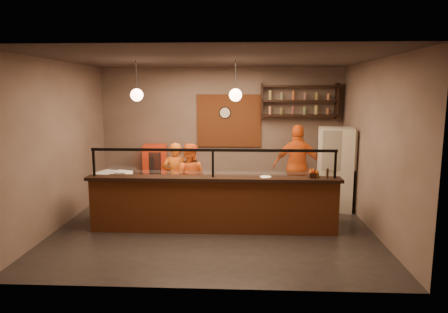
{
  "coord_description": "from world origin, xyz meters",
  "views": [
    {
      "loc": [
        0.54,
        -7.48,
        2.6
      ],
      "look_at": [
        0.18,
        0.3,
        1.35
      ],
      "focal_mm": 32.0,
      "sensor_mm": 36.0,
      "label": 1
    }
  ],
  "objects_px": {
    "fridge": "(335,169)",
    "pizza_dough": "(250,179)",
    "wall_clock": "(225,113)",
    "pepper_mill": "(327,173)",
    "cook_left": "(175,177)",
    "condiment_caddy": "(313,175)",
    "cook_right": "(298,166)",
    "red_cooler": "(155,171)",
    "cook_mid": "(189,178)"
  },
  "relations": [
    {
      "from": "cook_mid",
      "to": "pepper_mill",
      "type": "distance_m",
      "value": 3.02
    },
    {
      "from": "cook_right",
      "to": "pepper_mill",
      "type": "bearing_deg",
      "value": 108.46
    },
    {
      "from": "cook_mid",
      "to": "pizza_dough",
      "type": "bearing_deg",
      "value": 157.55
    },
    {
      "from": "pizza_dough",
      "to": "wall_clock",
      "type": "bearing_deg",
      "value": 104.95
    },
    {
      "from": "red_cooler",
      "to": "cook_right",
      "type": "bearing_deg",
      "value": -19.18
    },
    {
      "from": "fridge",
      "to": "pepper_mill",
      "type": "relative_size",
      "value": 9.94
    },
    {
      "from": "cook_mid",
      "to": "wall_clock",
      "type": "bearing_deg",
      "value": -108.02
    },
    {
      "from": "condiment_caddy",
      "to": "cook_mid",
      "type": "bearing_deg",
      "value": 152.97
    },
    {
      "from": "condiment_caddy",
      "to": "wall_clock",
      "type": "bearing_deg",
      "value": 122.52
    },
    {
      "from": "cook_mid",
      "to": "cook_right",
      "type": "relative_size",
      "value": 0.8
    },
    {
      "from": "cook_mid",
      "to": "cook_right",
      "type": "height_order",
      "value": "cook_right"
    },
    {
      "from": "condiment_caddy",
      "to": "red_cooler",
      "type": "bearing_deg",
      "value": 145.0
    },
    {
      "from": "fridge",
      "to": "condiment_caddy",
      "type": "height_order",
      "value": "fridge"
    },
    {
      "from": "fridge",
      "to": "condiment_caddy",
      "type": "relative_size",
      "value": 10.86
    },
    {
      "from": "cook_left",
      "to": "condiment_caddy",
      "type": "distance_m",
      "value": 3.09
    },
    {
      "from": "cook_right",
      "to": "pizza_dough",
      "type": "relative_size",
      "value": 3.36
    },
    {
      "from": "red_cooler",
      "to": "pepper_mill",
      "type": "relative_size",
      "value": 7.19
    },
    {
      "from": "pepper_mill",
      "to": "cook_mid",
      "type": "bearing_deg",
      "value": 153.87
    },
    {
      "from": "cook_mid",
      "to": "pizza_dough",
      "type": "xyz_separation_m",
      "value": [
        1.31,
        -0.76,
        0.15
      ]
    },
    {
      "from": "red_cooler",
      "to": "cook_left",
      "type": "bearing_deg",
      "value": -65.88
    },
    {
      "from": "cook_mid",
      "to": "condiment_caddy",
      "type": "bearing_deg",
      "value": 160.73
    },
    {
      "from": "wall_clock",
      "to": "cook_left",
      "type": "distance_m",
      "value": 2.2
    },
    {
      "from": "fridge",
      "to": "condiment_caddy",
      "type": "bearing_deg",
      "value": -104.19
    },
    {
      "from": "fridge",
      "to": "red_cooler",
      "type": "height_order",
      "value": "fridge"
    },
    {
      "from": "fridge",
      "to": "pizza_dough",
      "type": "relative_size",
      "value": 3.26
    },
    {
      "from": "cook_mid",
      "to": "fridge",
      "type": "bearing_deg",
      "value": -165.68
    },
    {
      "from": "cook_left",
      "to": "fridge",
      "type": "relative_size",
      "value": 0.83
    },
    {
      "from": "wall_clock",
      "to": "condiment_caddy",
      "type": "distance_m",
      "value": 3.39
    },
    {
      "from": "cook_right",
      "to": "pepper_mill",
      "type": "height_order",
      "value": "cook_right"
    },
    {
      "from": "cook_mid",
      "to": "red_cooler",
      "type": "xyz_separation_m",
      "value": [
        -1.0,
        1.17,
        -0.1
      ]
    },
    {
      "from": "cook_mid",
      "to": "red_cooler",
      "type": "height_order",
      "value": "cook_mid"
    },
    {
      "from": "wall_clock",
      "to": "cook_left",
      "type": "bearing_deg",
      "value": -126.16
    },
    {
      "from": "cook_mid",
      "to": "cook_right",
      "type": "bearing_deg",
      "value": -161.05
    },
    {
      "from": "wall_clock",
      "to": "pepper_mill",
      "type": "distance_m",
      "value": 3.56
    },
    {
      "from": "wall_clock",
      "to": "cook_right",
      "type": "distance_m",
      "value": 2.28
    },
    {
      "from": "red_cooler",
      "to": "pepper_mill",
      "type": "height_order",
      "value": "red_cooler"
    },
    {
      "from": "cook_right",
      "to": "red_cooler",
      "type": "relative_size",
      "value": 1.43
    },
    {
      "from": "pepper_mill",
      "to": "wall_clock",
      "type": "bearing_deg",
      "value": 125.25
    },
    {
      "from": "cook_right",
      "to": "fridge",
      "type": "distance_m",
      "value": 0.81
    },
    {
      "from": "cook_right",
      "to": "cook_left",
      "type": "bearing_deg",
      "value": 18.08
    },
    {
      "from": "pizza_dough",
      "to": "pepper_mill",
      "type": "xyz_separation_m",
      "value": [
        1.38,
        -0.56,
        0.25
      ]
    },
    {
      "from": "wall_clock",
      "to": "pizza_dough",
      "type": "relative_size",
      "value": 0.53
    },
    {
      "from": "red_cooler",
      "to": "condiment_caddy",
      "type": "height_order",
      "value": "red_cooler"
    },
    {
      "from": "wall_clock",
      "to": "cook_left",
      "type": "height_order",
      "value": "wall_clock"
    },
    {
      "from": "cook_left",
      "to": "condiment_caddy",
      "type": "bearing_deg",
      "value": 142.95
    },
    {
      "from": "wall_clock",
      "to": "fridge",
      "type": "bearing_deg",
      "value": -23.91
    },
    {
      "from": "fridge",
      "to": "pizza_dough",
      "type": "xyz_separation_m",
      "value": [
        -1.9,
        -1.13,
        -0.01
      ]
    },
    {
      "from": "pepper_mill",
      "to": "condiment_caddy",
      "type": "bearing_deg",
      "value": 164.01
    },
    {
      "from": "wall_clock",
      "to": "cook_mid",
      "type": "xyz_separation_m",
      "value": [
        -0.71,
        -1.48,
        -1.34
      ]
    },
    {
      "from": "condiment_caddy",
      "to": "cook_right",
      "type": "bearing_deg",
      "value": 91.51
    }
  ]
}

